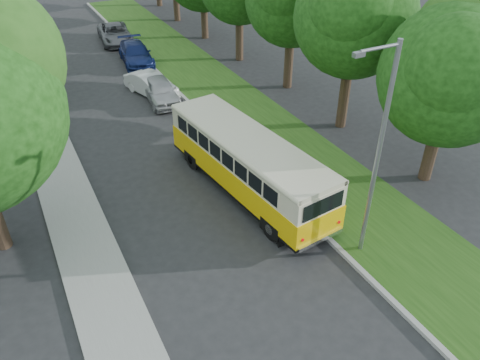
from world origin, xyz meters
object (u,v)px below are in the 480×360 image
lamppost_far (19,40)px  lamppost_near (377,151)px  car_blue (136,54)px  car_grey (115,34)px  car_white (151,85)px  vintage_bus (248,165)px  car_silver (160,90)px

lamppost_far → lamppost_near: bearing=-64.3°
lamppost_near → car_blue: size_ratio=1.62×
lamppost_near → car_grey: 29.03m
lamppost_far → car_grey: (7.57, 10.26, -3.41)m
car_white → car_grey: (0.81, 11.37, 0.04)m
lamppost_near → vintage_bus: 6.37m
lamppost_near → vintage_bus: (-1.83, 5.33, -2.97)m
car_white → car_blue: size_ratio=0.82×
car_silver → lamppost_far: bearing=165.9°
car_blue → lamppost_near: bearing=-80.1°
car_blue → car_grey: size_ratio=0.97×
lamppost_far → car_white: (6.76, -1.11, -3.45)m
car_white → car_blue: (0.84, 5.86, 0.05)m
vintage_bus → car_white: vintage_bus is taller
lamppost_near → car_white: (-2.15, 17.39, -3.70)m
lamppost_far → car_grey: lamppost_far is taller
car_silver → lamppost_near: bearing=-78.7°
car_white → car_grey: size_ratio=0.79×
car_white → lamppost_near: bearing=-100.8°
lamppost_far → vintage_bus: size_ratio=0.80×
lamppost_far → car_white: 7.66m
lamppost_near → lamppost_far: lamppost_near is taller
car_white → car_grey: car_grey is taller
lamppost_near → lamppost_far: size_ratio=1.07×
car_silver → vintage_bus: bearing=-84.9°
lamppost_far → car_silver: size_ratio=1.78×
lamppost_far → vintage_bus: (7.08, -13.17, -2.72)m
lamppost_far → car_grey: 13.20m
car_silver → car_white: size_ratio=1.04×
vintage_bus → car_silver: size_ratio=2.23×
car_blue → car_silver: bearing=-88.7°
lamppost_far → car_white: bearing=-9.3°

